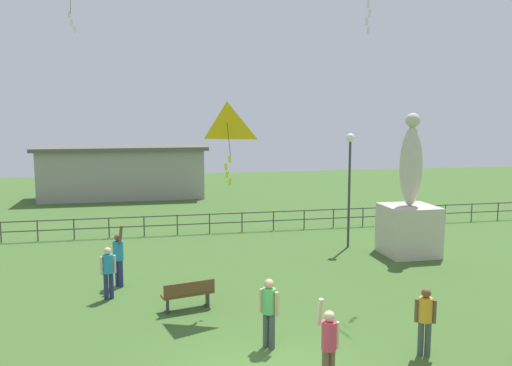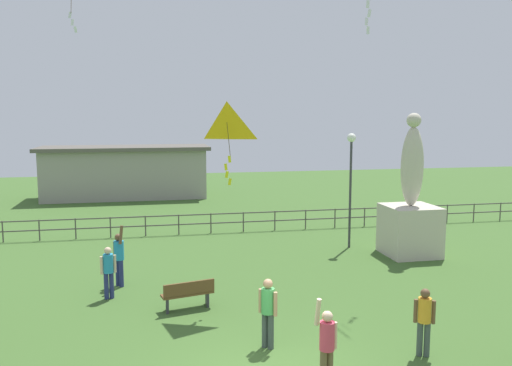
{
  "view_description": "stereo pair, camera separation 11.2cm",
  "coord_description": "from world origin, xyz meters",
  "px_view_note": "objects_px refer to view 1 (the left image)",
  "views": [
    {
      "loc": [
        -2.53,
        -10.43,
        5.56
      ],
      "look_at": [
        0.74,
        5.07,
        3.51
      ],
      "focal_mm": 37.17,
      "sensor_mm": 36.0,
      "label": 1
    },
    {
      "loc": [
        -2.42,
        -10.45,
        5.56
      ],
      "look_at": [
        0.74,
        5.07,
        3.51
      ],
      "focal_mm": 37.17,
      "sensor_mm": 36.0,
      "label": 2
    }
  ],
  "objects_px": {
    "person_2": "(329,343)",
    "person_7": "(118,256)",
    "person_0": "(269,308)",
    "kite_0": "(227,124)",
    "lamppost": "(350,166)",
    "person_3": "(108,269)",
    "park_bench": "(188,294)",
    "person_4": "(425,317)",
    "statue_monument": "(409,215)"
  },
  "relations": [
    {
      "from": "lamppost",
      "to": "person_4",
      "type": "xyz_separation_m",
      "value": [
        -2.08,
        -9.94,
        -2.53
      ]
    },
    {
      "from": "person_3",
      "to": "person_4",
      "type": "bearing_deg",
      "value": -36.36
    },
    {
      "from": "person_0",
      "to": "kite_0",
      "type": "xyz_separation_m",
      "value": [
        -0.49,
        3.12,
        4.31
      ]
    },
    {
      "from": "kite_0",
      "to": "lamppost",
      "type": "bearing_deg",
      "value": 43.36
    },
    {
      "from": "statue_monument",
      "to": "kite_0",
      "type": "relative_size",
      "value": 2.36
    },
    {
      "from": "statue_monument",
      "to": "park_bench",
      "type": "height_order",
      "value": "statue_monument"
    },
    {
      "from": "person_2",
      "to": "person_0",
      "type": "bearing_deg",
      "value": 109.47
    },
    {
      "from": "lamppost",
      "to": "person_7",
      "type": "bearing_deg",
      "value": -160.13
    },
    {
      "from": "person_3",
      "to": "person_2",
      "type": "bearing_deg",
      "value": -53.71
    },
    {
      "from": "statue_monument",
      "to": "kite_0",
      "type": "distance_m",
      "value": 9.64
    },
    {
      "from": "lamppost",
      "to": "person_0",
      "type": "height_order",
      "value": "lamppost"
    },
    {
      "from": "lamppost",
      "to": "person_3",
      "type": "distance_m",
      "value": 10.8
    },
    {
      "from": "person_0",
      "to": "person_7",
      "type": "bearing_deg",
      "value": 124.24
    },
    {
      "from": "person_2",
      "to": "person_7",
      "type": "bearing_deg",
      "value": 120.52
    },
    {
      "from": "person_0",
      "to": "kite_0",
      "type": "distance_m",
      "value": 5.35
    },
    {
      "from": "person_7",
      "to": "person_0",
      "type": "bearing_deg",
      "value": -55.76
    },
    {
      "from": "person_2",
      "to": "kite_0",
      "type": "xyz_separation_m",
      "value": [
        -1.24,
        5.23,
        4.32
      ]
    },
    {
      "from": "person_2",
      "to": "person_7",
      "type": "relative_size",
      "value": 0.95
    },
    {
      "from": "lamppost",
      "to": "kite_0",
      "type": "xyz_separation_m",
      "value": [
        -6.01,
        -5.68,
        1.84
      ]
    },
    {
      "from": "person_2",
      "to": "person_3",
      "type": "height_order",
      "value": "person_2"
    },
    {
      "from": "person_3",
      "to": "kite_0",
      "type": "bearing_deg",
      "value": -18.93
    },
    {
      "from": "lamppost",
      "to": "park_bench",
      "type": "relative_size",
      "value": 3.09
    },
    {
      "from": "statue_monument",
      "to": "person_7",
      "type": "xyz_separation_m",
      "value": [
        -11.15,
        -1.74,
        -0.58
      ]
    },
    {
      "from": "person_3",
      "to": "person_7",
      "type": "height_order",
      "value": "person_7"
    },
    {
      "from": "person_0",
      "to": "person_7",
      "type": "xyz_separation_m",
      "value": [
        -3.72,
        5.46,
        0.05
      ]
    },
    {
      "from": "lamppost",
      "to": "person_3",
      "type": "height_order",
      "value": "lamppost"
    },
    {
      "from": "person_3",
      "to": "kite_0",
      "type": "xyz_separation_m",
      "value": [
        3.48,
        -1.19,
        4.37
      ]
    },
    {
      "from": "person_0",
      "to": "person_4",
      "type": "relative_size",
      "value": 1.06
    },
    {
      "from": "park_bench",
      "to": "person_3",
      "type": "bearing_deg",
      "value": 148.66
    },
    {
      "from": "park_bench",
      "to": "person_2",
      "type": "relative_size",
      "value": 0.8
    },
    {
      "from": "lamppost",
      "to": "person_0",
      "type": "bearing_deg",
      "value": -122.09
    },
    {
      "from": "person_2",
      "to": "person_4",
      "type": "distance_m",
      "value": 2.86
    },
    {
      "from": "person_0",
      "to": "kite_0",
      "type": "bearing_deg",
      "value": 98.98
    },
    {
      "from": "lamppost",
      "to": "person_2",
      "type": "distance_m",
      "value": 12.16
    },
    {
      "from": "park_bench",
      "to": "kite_0",
      "type": "height_order",
      "value": "kite_0"
    },
    {
      "from": "person_2",
      "to": "park_bench",
      "type": "bearing_deg",
      "value": 115.76
    },
    {
      "from": "person_3",
      "to": "person_7",
      "type": "bearing_deg",
      "value": 77.46
    },
    {
      "from": "person_3",
      "to": "park_bench",
      "type": "bearing_deg",
      "value": -31.34
    },
    {
      "from": "person_4",
      "to": "lamppost",
      "type": "bearing_deg",
      "value": 78.16
    },
    {
      "from": "person_3",
      "to": "lamppost",
      "type": "bearing_deg",
      "value": 25.29
    },
    {
      "from": "person_7",
      "to": "park_bench",
      "type": "bearing_deg",
      "value": -51.28
    },
    {
      "from": "statue_monument",
      "to": "person_2",
      "type": "bearing_deg",
      "value": -125.68
    },
    {
      "from": "park_bench",
      "to": "person_0",
      "type": "bearing_deg",
      "value": -60.08
    },
    {
      "from": "person_3",
      "to": "person_7",
      "type": "xyz_separation_m",
      "value": [
        0.25,
        1.14,
        0.11
      ]
    },
    {
      "from": "lamppost",
      "to": "person_2",
      "type": "height_order",
      "value": "lamppost"
    },
    {
      "from": "person_7",
      "to": "kite_0",
      "type": "relative_size",
      "value": 0.86
    },
    {
      "from": "lamppost",
      "to": "person_4",
      "type": "distance_m",
      "value": 10.46
    },
    {
      "from": "statue_monument",
      "to": "park_bench",
      "type": "relative_size",
      "value": 3.62
    },
    {
      "from": "person_4",
      "to": "person_2",
      "type": "bearing_deg",
      "value": -160.14
    },
    {
      "from": "person_3",
      "to": "person_4",
      "type": "height_order",
      "value": "person_4"
    }
  ]
}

